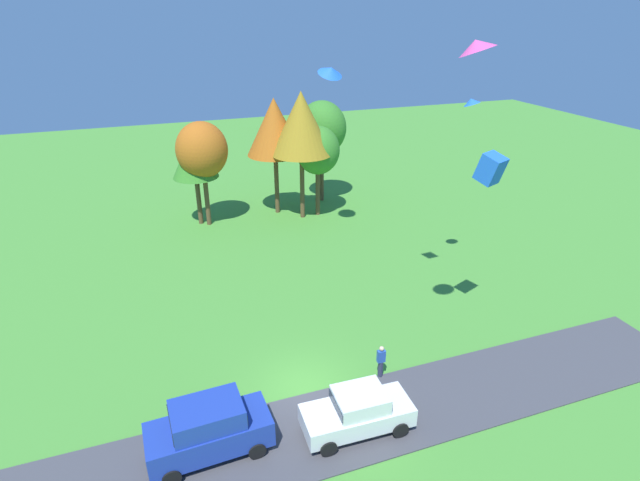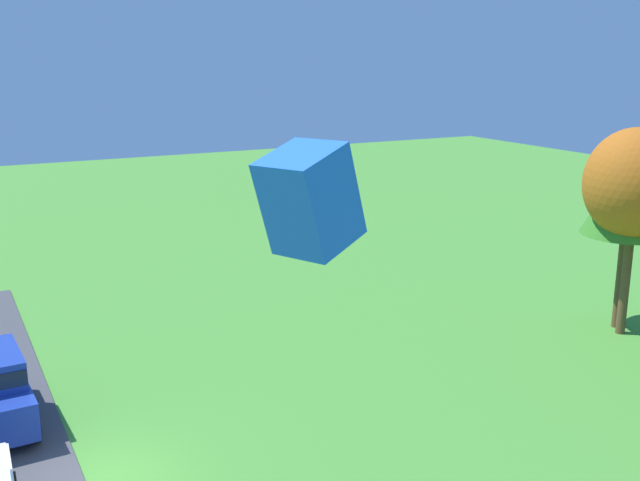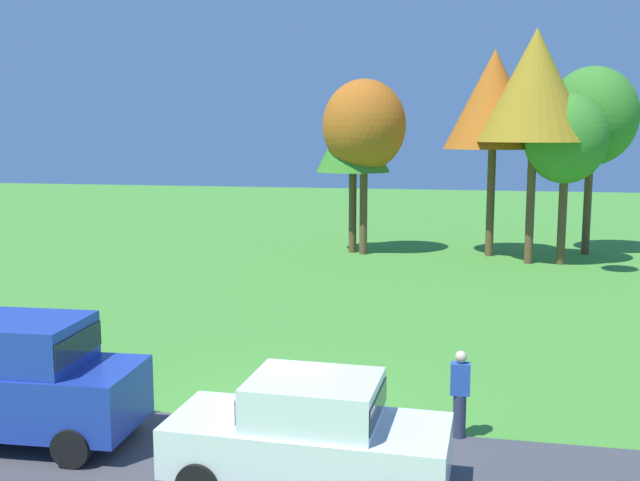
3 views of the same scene
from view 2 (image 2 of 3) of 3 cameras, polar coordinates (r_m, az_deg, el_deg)
ground_plane at (r=20.96m, az=-16.11°, el=-17.19°), size 120.00×120.00×0.00m
tree_left_of_center at (r=31.12m, az=22.51°, el=3.42°), size 3.43×3.43×7.24m
tree_center_back at (r=30.37m, az=22.90°, el=3.97°), size 3.81×3.81×8.04m
kite_box_near_flag at (r=9.48m, az=-0.80°, el=3.16°), size 1.29×1.49×1.49m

